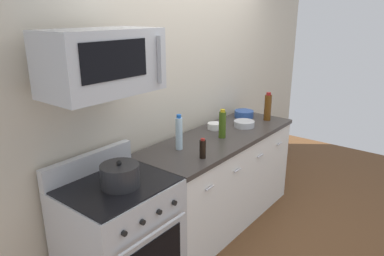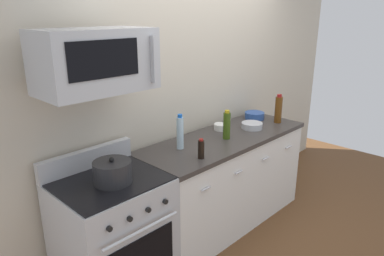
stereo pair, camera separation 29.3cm
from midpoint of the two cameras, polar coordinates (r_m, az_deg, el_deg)
name	(u,v)px [view 2 (the right image)]	position (r m, az deg, el deg)	size (l,w,h in m)	color
ground_plane	(223,221)	(3.81, 7.27, -14.52)	(5.91, 5.91, 0.00)	brown
back_wall	(195,86)	(3.54, 2.83, 6.74)	(4.93, 0.10, 2.70)	beige
counter_unit	(224,180)	(3.59, 7.58, -8.32)	(1.84, 0.66, 0.92)	white
range_oven	(113,235)	(2.79, -9.42, -16.61)	(0.76, 0.69, 1.07)	#B7BABF
microwave	(96,61)	(2.36, -11.69, 10.49)	(0.74, 0.44, 0.40)	#B7BABF
bottle_water_clear	(180,132)	(3.04, 0.84, -0.77)	(0.06, 0.06, 0.31)	silver
bottle_olive_oil	(227,125)	(3.31, 8.10, 0.39)	(0.07, 0.07, 0.27)	#385114
bottle_wine_amber	(278,109)	(3.91, 15.76, 2.86)	(0.08, 0.08, 0.31)	#59330F
bottle_soy_sauce_dark	(201,149)	(2.86, 4.40, -3.44)	(0.05, 0.05, 0.17)	black
bowl_white_ceramic	(221,127)	(3.58, 6.99, 0.18)	(0.14, 0.14, 0.06)	white
bowl_blue_mixing	(255,115)	(4.01, 12.04, 1.97)	(0.21, 0.21, 0.07)	#2D519E
bowl_steel_prep	(252,125)	(3.67, 11.83, 0.39)	(0.21, 0.21, 0.06)	#B2B5BA
stockpot	(113,172)	(2.49, -9.30, -7.03)	(0.26, 0.26, 0.19)	#262628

